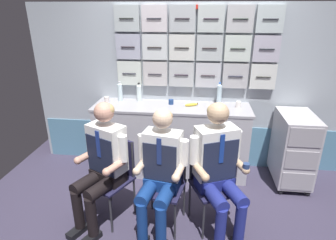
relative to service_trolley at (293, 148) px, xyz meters
The scene contains 17 objects.
ground 1.71m from the service_trolley, 142.43° to the right, with size 4.80×4.80×0.04m, color #363044.
galley_bulkhead 1.48m from the service_trolley, 163.70° to the left, with size 4.20×0.14×2.15m.
galley_counter 1.52m from the service_trolley, behind, with size 1.97×0.53×0.93m.
service_trolley is the anchor object (origin of this frame).
folding_chair_left 2.16m from the service_trolley, 158.48° to the right, with size 0.54×0.54×0.84m.
crew_member_left 2.29m from the service_trolley, 155.78° to the right, with size 0.58×0.69×1.27m.
folding_chair_right 1.69m from the service_trolley, 150.33° to the right, with size 0.46×0.46×0.84m.
crew_member_right 1.81m from the service_trolley, 146.39° to the right, with size 0.50×0.64×1.25m.
folding_chair_by_counter 1.29m from the service_trolley, 142.77° to the right, with size 0.53×0.53×0.84m.
crew_member_by_counter 1.35m from the service_trolley, 136.17° to the right, with size 0.59×0.71×1.31m.
water_bottle_short 2.29m from the service_trolley, behind, with size 0.06×0.06×0.26m.
water_bottle_clear 2.05m from the service_trolley, behind, with size 0.07×0.07×0.24m.
water_bottle_blue_cap 1.12m from the service_trolley, 164.38° to the left, with size 0.06×0.06×0.28m.
coffee_cup_spare 0.85m from the service_trolley, 168.34° to the left, with size 0.06×0.06×0.08m.
coffee_cup_white 2.40m from the service_trolley, behind, with size 0.06×0.06×0.09m.
espresso_cup_small 1.61m from the service_trolley, behind, with size 0.06×0.06×0.06m.
snack_banana 1.35m from the service_trolley, behind, with size 0.17×0.10×0.04m.
Camera 1 is at (0.13, -2.26, 2.08)m, focal length 30.34 mm.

